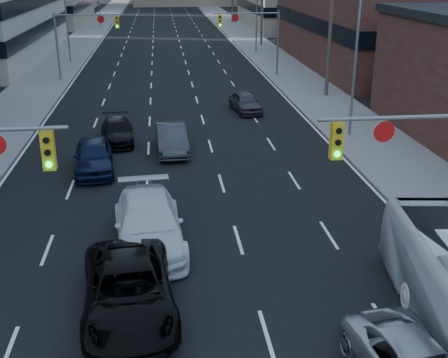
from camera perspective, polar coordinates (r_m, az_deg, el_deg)
name	(u,v)px	position (r m, az deg, el deg)	size (l,w,h in m)	color
road_surface	(162,9)	(137.57, -6.31, 16.75)	(18.00, 300.00, 0.02)	black
sidewalk_left	(112,10)	(137.97, -11.29, 16.53)	(5.00, 300.00, 0.15)	slate
sidewalk_right	(211,9)	(138.12, -1.32, 16.91)	(5.00, 300.00, 0.15)	slate
storefront_right_mid	(402,21)	(62.64, 17.66, 15.06)	(20.00, 30.00, 9.00)	#472119
signal_near_right	(442,163)	(18.26, 21.27, 1.49)	(6.59, 0.33, 6.00)	slate
signal_far_left	(83,32)	(52.94, -14.18, 14.25)	(6.09, 0.33, 6.00)	slate
signal_far_right	(253,30)	(53.21, 3.01, 14.87)	(6.09, 0.33, 6.00)	slate
utility_pole_block	(331,22)	(45.35, 10.80, 15.35)	(2.20, 0.28, 11.00)	#4C3D2D
streetlight_left_mid	(68,14)	(63.11, -15.60, 15.81)	(2.03, 0.22, 9.00)	slate
streetlight_right_near	(353,54)	(34.47, 13.00, 12.28)	(2.03, 0.22, 9.00)	slate
streetlight_right_far	(255,9)	(68.32, 3.20, 16.86)	(2.03, 0.22, 9.00)	slate
black_pickup	(129,290)	(17.44, -9.66, -11.04)	(2.70, 5.85, 1.63)	black
white_van	(149,224)	(21.23, -7.66, -4.55)	(2.48, 6.11, 1.77)	silver
sedan_blue	(94,156)	(29.33, -13.12, 2.25)	(1.93, 4.80, 1.63)	black
sedan_grey_center	(172,139)	(31.79, -5.35, 4.09)	(1.63, 4.68, 1.54)	#333335
sedan_black_far	(117,131)	(34.09, -10.82, 4.79)	(1.87, 4.60, 1.34)	black
sedan_grey_right	(245,102)	(40.63, 2.19, 7.83)	(1.69, 4.20, 1.43)	#373639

